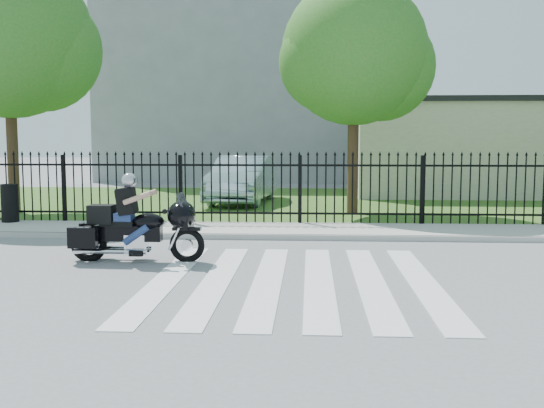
{
  "coord_description": "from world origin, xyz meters",
  "views": [
    {
      "loc": [
        0.25,
        -9.76,
        2.24
      ],
      "look_at": [
        -0.46,
        2.01,
        1.0
      ],
      "focal_mm": 42.0,
      "sensor_mm": 36.0,
      "label": 1
    }
  ],
  "objects": [
    {
      "name": "building_low",
      "position": [
        7.0,
        16.0,
        1.75
      ],
      "size": [
        10.0,
        6.0,
        3.5
      ],
      "primitive_type": "cube",
      "color": "beige",
      "rests_on": "ground"
    },
    {
      "name": "building_low_roof",
      "position": [
        7.0,
        16.0,
        3.6
      ],
      "size": [
        10.2,
        6.2,
        0.2
      ],
      "primitive_type": "cube",
      "color": "black",
      "rests_on": "building_low"
    },
    {
      "name": "iron_fence",
      "position": [
        0.0,
        6.0,
        0.9
      ],
      "size": [
        26.0,
        0.04,
        1.8
      ],
      "color": "black",
      "rests_on": "ground"
    },
    {
      "name": "ground",
      "position": [
        0.0,
        0.0,
        0.0
      ],
      "size": [
        120.0,
        120.0,
        0.0
      ],
      "primitive_type": "plane",
      "color": "slate",
      "rests_on": "ground"
    },
    {
      "name": "crosswalk",
      "position": [
        0.0,
        0.0,
        0.01
      ],
      "size": [
        5.0,
        5.5,
        0.01
      ],
      "primitive_type": null,
      "color": "silver",
      "rests_on": "ground"
    },
    {
      "name": "sidewalk",
      "position": [
        0.0,
        5.0,
        0.06
      ],
      "size": [
        40.0,
        2.0,
        0.12
      ],
      "primitive_type": "cube",
      "color": "#ADAAA3",
      "rests_on": "ground"
    },
    {
      "name": "grass_strip",
      "position": [
        0.0,
        12.0,
        0.01
      ],
      "size": [
        40.0,
        12.0,
        0.02
      ],
      "primitive_type": "cube",
      "color": "#2E5B1F",
      "rests_on": "ground"
    },
    {
      "name": "parked_car",
      "position": [
        -2.05,
        11.66,
        0.81
      ],
      "size": [
        2.11,
        4.95,
        1.59
      ],
      "primitive_type": "imported",
      "rotation": [
        0.0,
        0.0,
        -0.09
      ],
      "color": "#ABC8D7",
      "rests_on": "grass_strip"
    },
    {
      "name": "tree_mid",
      "position": [
        1.5,
        9.0,
        4.67
      ],
      "size": [
        4.2,
        4.2,
        6.78
      ],
      "color": "#382316",
      "rests_on": "ground"
    },
    {
      "name": "motorcycle_rider",
      "position": [
        -2.94,
        1.44,
        0.67
      ],
      "size": [
        2.48,
        0.73,
        1.64
      ],
      "rotation": [
        0.0,
        0.0,
        -0.01
      ],
      "color": "black",
      "rests_on": "ground"
    },
    {
      "name": "tree_left",
      "position": [
        -8.5,
        8.5,
        5.17
      ],
      "size": [
        4.8,
        4.8,
        7.58
      ],
      "color": "#382316",
      "rests_on": "ground"
    },
    {
      "name": "building_tall",
      "position": [
        -3.0,
        26.0,
        6.0
      ],
      "size": [
        15.0,
        10.0,
        12.0
      ],
      "primitive_type": "cube",
      "color": "#909498",
      "rests_on": "ground"
    },
    {
      "name": "curb",
      "position": [
        0.0,
        4.0,
        0.06
      ],
      "size": [
        40.0,
        0.12,
        0.12
      ],
      "primitive_type": "cube",
      "color": "#ADAAA3",
      "rests_on": "ground"
    },
    {
      "name": "litter_bin",
      "position": [
        -7.29,
        5.7,
        0.6
      ],
      "size": [
        0.53,
        0.53,
        0.95
      ],
      "primitive_type": "cylinder",
      "rotation": [
        0.0,
        0.0,
        -0.3
      ],
      "color": "black",
      "rests_on": "sidewalk"
    }
  ]
}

